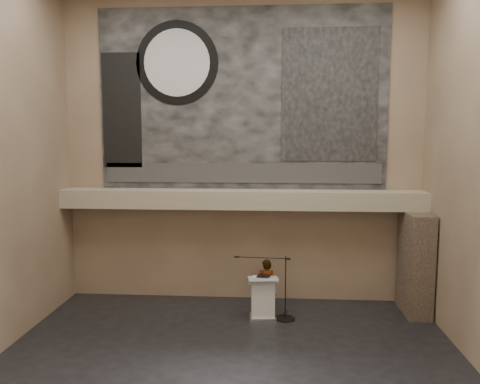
{
  "coord_description": "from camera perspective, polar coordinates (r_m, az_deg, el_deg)",
  "views": [
    {
      "loc": [
        0.85,
        -9.18,
        4.69
      ],
      "look_at": [
        0.0,
        3.2,
        3.2
      ],
      "focal_mm": 35.0,
      "sensor_mm": 36.0,
      "label": 1
    }
  ],
  "objects": [
    {
      "name": "banner_clock_rim",
      "position": [
        13.52,
        -7.69,
        15.34
      ],
      "size": [
        2.3,
        0.02,
        2.3
      ],
      "primitive_type": "cylinder",
      "rotation": [
        1.57,
        0.0,
        0.0
      ],
      "color": "black",
      "rests_on": "banner"
    },
    {
      "name": "lectern",
      "position": [
        12.33,
        2.79,
        -12.76
      ],
      "size": [
        0.8,
        0.61,
        1.14
      ],
      "rotation": [
        0.0,
        0.0,
        0.09
      ],
      "color": "silver",
      "rests_on": "floor"
    },
    {
      "name": "soffit",
      "position": [
        12.92,
        0.12,
        -0.89
      ],
      "size": [
        10.0,
        0.8,
        0.5
      ],
      "primitive_type": "cube",
      "color": "#9F947B",
      "rests_on": "wall_back"
    },
    {
      "name": "banner_text_strip",
      "position": [
        13.18,
        0.22,
        2.32
      ],
      "size": [
        7.76,
        0.02,
        0.55
      ],
      "primitive_type": "cube",
      "color": "#2E2E2E",
      "rests_on": "banner"
    },
    {
      "name": "binder",
      "position": [
        12.17,
        2.88,
        -10.23
      ],
      "size": [
        0.36,
        0.31,
        0.04
      ],
      "primitive_type": "cube",
      "rotation": [
        0.0,
        0.0,
        -0.22
      ],
      "color": "black",
      "rests_on": "lectern"
    },
    {
      "name": "banner_clock_face",
      "position": [
        13.5,
        -7.71,
        15.35
      ],
      "size": [
        1.84,
        0.02,
        1.84
      ],
      "primitive_type": "cylinder",
      "rotation": [
        1.57,
        0.0,
        0.0
      ],
      "color": "silver",
      "rests_on": "banner"
    },
    {
      "name": "papers",
      "position": [
        12.14,
        1.98,
        -10.35
      ],
      "size": [
        0.27,
        0.34,
        0.0
      ],
      "primitive_type": "cube",
      "rotation": [
        0.0,
        0.0,
        -0.17
      ],
      "color": "silver",
      "rests_on": "lectern"
    },
    {
      "name": "banner_building_print",
      "position": [
        13.25,
        10.86,
        11.54
      ],
      "size": [
        2.6,
        0.02,
        3.6
      ],
      "primitive_type": "cube",
      "color": "black",
      "rests_on": "banner"
    },
    {
      "name": "stone_pier",
      "position": [
        13.32,
        20.57,
        -8.11
      ],
      "size": [
        0.6,
        1.4,
        2.7
      ],
      "primitive_type": "cube",
      "color": "#3F3226",
      "rests_on": "floor"
    },
    {
      "name": "banner",
      "position": [
        13.21,
        0.23,
        11.23
      ],
      "size": [
        8.0,
        0.05,
        5.0
      ],
      "primitive_type": "cube",
      "color": "black",
      "rests_on": "wall_back"
    },
    {
      "name": "mic_stand",
      "position": [
        12.46,
        5.3,
        -14.0
      ],
      "size": [
        1.59,
        0.52,
        1.65
      ],
      "rotation": [
        0.0,
        0.0,
        -0.08
      ],
      "color": "black",
      "rests_on": "floor"
    },
    {
      "name": "wall_back",
      "position": [
        13.21,
        0.24,
        4.94
      ],
      "size": [
        10.0,
        0.02,
        8.5
      ],
      "primitive_type": "cube",
      "color": "#78634C",
      "rests_on": "floor"
    },
    {
      "name": "floor",
      "position": [
        10.34,
        -1.29,
        -20.12
      ],
      "size": [
        10.0,
        10.0,
        0.0
      ],
      "primitive_type": "plane",
      "color": "black",
      "rests_on": "ground"
    },
    {
      "name": "wall_front",
      "position": [
        5.26,
        -5.37,
        2.04
      ],
      "size": [
        10.0,
        0.02,
        8.5
      ],
      "primitive_type": "cube",
      "color": "#78634C",
      "rests_on": "floor"
    },
    {
      "name": "sprinkler_left",
      "position": [
        13.12,
        -6.89,
        -2.06
      ],
      "size": [
        0.04,
        0.04,
        0.06
      ],
      "primitive_type": "cylinder",
      "color": "#B2893D",
      "rests_on": "soffit"
    },
    {
      "name": "sprinkler_right",
      "position": [
        12.93,
        8.54,
        -2.22
      ],
      "size": [
        0.04,
        0.04,
        0.06
      ],
      "primitive_type": "cylinder",
      "color": "#B2893D",
      "rests_on": "soffit"
    },
    {
      "name": "speaker_person",
      "position": [
        12.74,
        3.22,
        -11.31
      ],
      "size": [
        0.55,
        0.38,
        1.44
      ],
      "primitive_type": "imported",
      "rotation": [
        0.0,
        0.0,
        3.07
      ],
      "color": "silver",
      "rests_on": "floor"
    },
    {
      "name": "banner_brick_print",
      "position": [
        13.8,
        -14.22,
        9.59
      ],
      "size": [
        1.1,
        0.02,
        3.2
      ],
      "primitive_type": "cube",
      "color": "black",
      "rests_on": "banner"
    }
  ]
}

